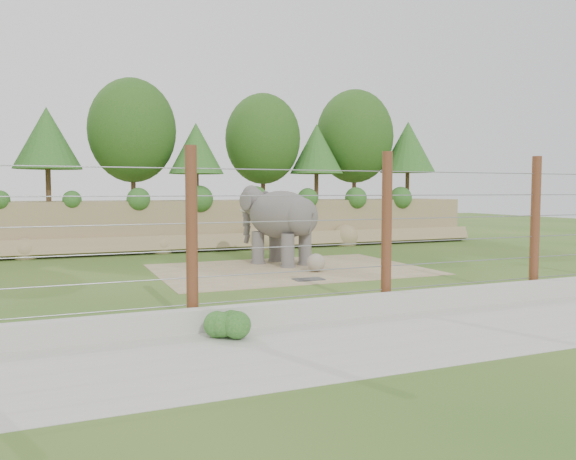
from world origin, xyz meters
name	(u,v)px	position (x,y,z in m)	size (l,w,h in m)	color
ground	(311,282)	(0.00, 0.00, 0.00)	(90.00, 90.00, 0.00)	#335B1E
back_embankment	(222,173)	(0.59, 12.68, 3.97)	(30.00, 5.52, 8.77)	#8F8058
dirt_patch	(290,269)	(0.50, 3.00, 0.01)	(10.00, 7.00, 0.02)	#8E7659
drain_grate	(309,279)	(0.09, 0.40, 0.04)	(1.00, 0.60, 0.03)	#262628
elephant	(281,226)	(0.74, 4.49, 1.58)	(1.67, 3.90, 3.16)	#58524E
stone_ball	(316,263)	(1.13, 2.02, 0.36)	(0.68, 0.68, 0.68)	gray
retaining_wall	(397,303)	(0.00, -5.00, 0.25)	(26.00, 0.35, 0.50)	beige
walkway	(449,331)	(0.00, -7.00, 0.01)	(26.00, 4.00, 0.01)	beige
barrier_fence	(387,231)	(0.00, -4.50, 2.00)	(20.26, 0.26, 4.00)	#5B2D1B
walkway_shrub	(226,324)	(-4.62, -5.80, 0.32)	(0.63, 0.63, 0.63)	#1F5A19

